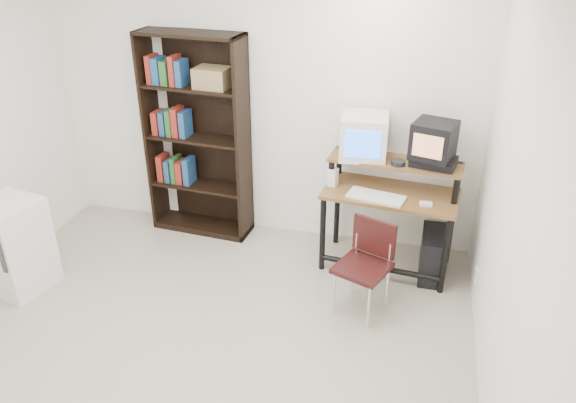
% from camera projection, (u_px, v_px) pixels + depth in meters
% --- Properties ---
extents(floor, '(4.00, 4.00, 0.01)m').
position_uv_depth(floor, '(187.00, 363.00, 3.99)').
color(floor, '#B4A995').
rests_on(floor, ground).
extents(back_wall, '(4.00, 0.01, 2.60)m').
position_uv_depth(back_wall, '(262.00, 103.00, 5.11)').
color(back_wall, white).
rests_on(back_wall, floor).
extents(right_wall, '(0.01, 4.00, 2.60)m').
position_uv_depth(right_wall, '(519.00, 241.00, 2.96)').
color(right_wall, white).
rests_on(right_wall, floor).
extents(computer_desk, '(1.17, 0.67, 0.98)m').
position_uv_depth(computer_desk, '(391.00, 197.00, 4.79)').
color(computer_desk, brown).
rests_on(computer_desk, floor).
extents(crt_monitor, '(0.42, 0.43, 0.37)m').
position_uv_depth(crt_monitor, '(364.00, 136.00, 4.75)').
color(crt_monitor, silver).
rests_on(crt_monitor, computer_desk).
extents(vcr, '(0.40, 0.33, 0.08)m').
position_uv_depth(vcr, '(434.00, 162.00, 4.63)').
color(vcr, black).
rests_on(vcr, computer_desk).
extents(crt_tv, '(0.40, 0.39, 0.30)m').
position_uv_depth(crt_tv, '(434.00, 140.00, 4.54)').
color(crt_tv, black).
rests_on(crt_tv, vcr).
extents(cd_spindle, '(0.13, 0.13, 0.05)m').
position_uv_depth(cd_spindle, '(398.00, 163.00, 4.64)').
color(cd_spindle, '#26262B').
rests_on(cd_spindle, computer_desk).
extents(keyboard, '(0.50, 0.30, 0.03)m').
position_uv_depth(keyboard, '(376.00, 198.00, 4.65)').
color(keyboard, silver).
rests_on(keyboard, computer_desk).
extents(mousepad, '(0.24, 0.20, 0.01)m').
position_uv_depth(mousepad, '(425.00, 205.00, 4.56)').
color(mousepad, black).
rests_on(mousepad, computer_desk).
extents(mouse, '(0.10, 0.07, 0.03)m').
position_uv_depth(mouse, '(426.00, 204.00, 4.53)').
color(mouse, white).
rests_on(mouse, mousepad).
extents(desk_speaker, '(0.10, 0.09, 0.17)m').
position_uv_depth(desk_speaker, '(333.00, 178.00, 4.84)').
color(desk_speaker, silver).
rests_on(desk_speaker, computer_desk).
extents(pc_tower, '(0.20, 0.45, 0.42)m').
position_uv_depth(pc_tower, '(432.00, 255.00, 4.85)').
color(pc_tower, black).
rests_on(pc_tower, floor).
extents(school_chair, '(0.49, 0.49, 0.75)m').
position_uv_depth(school_chair, '(367.00, 258.00, 4.34)').
color(school_chair, black).
rests_on(school_chair, floor).
extents(bookshelf, '(0.99, 0.40, 1.93)m').
position_uv_depth(bookshelf, '(198.00, 135.00, 5.26)').
color(bookshelf, black).
rests_on(bookshelf, floor).
extents(mini_fridge, '(0.56, 0.57, 0.80)m').
position_uv_depth(mini_fridge, '(14.00, 246.00, 4.62)').
color(mini_fridge, silver).
rests_on(mini_fridge, floor).
extents(wall_outlet, '(0.02, 0.08, 0.12)m').
position_uv_depth(wall_outlet, '(476.00, 275.00, 4.41)').
color(wall_outlet, beige).
rests_on(wall_outlet, right_wall).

